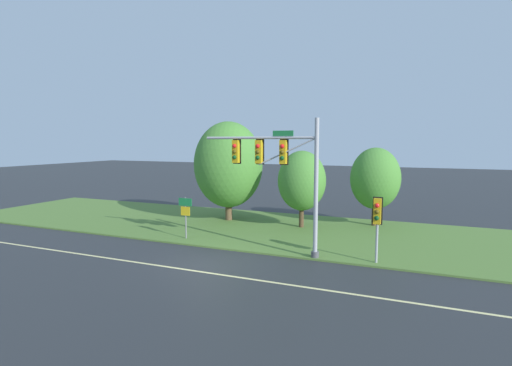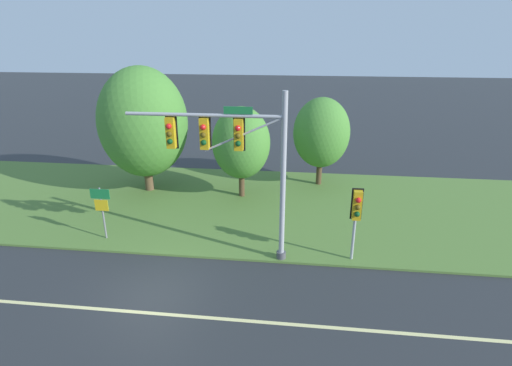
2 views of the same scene
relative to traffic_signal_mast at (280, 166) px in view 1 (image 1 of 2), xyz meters
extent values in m
plane|color=#282B2D|center=(-2.78, -2.78, -4.70)|extent=(160.00, 160.00, 0.00)
cube|color=beige|center=(-2.78, -3.98, -4.70)|extent=(36.00, 0.16, 0.01)
cube|color=#517533|center=(-2.78, 5.47, -4.65)|extent=(48.00, 11.50, 0.10)
cylinder|color=#9EA0A5|center=(1.91, 0.01, -1.09)|extent=(0.22, 0.22, 7.02)
cylinder|color=#4C4C51|center=(1.91, 0.01, -4.45)|extent=(0.40, 0.40, 0.30)
cylinder|color=#9EA0A5|center=(-1.18, 0.01, 1.45)|extent=(6.18, 0.14, 0.14)
cylinder|color=#9EA0A5|center=(0.37, 0.01, 0.75)|extent=(3.12, 0.08, 1.47)
cube|color=gold|center=(0.17, 0.01, 0.72)|extent=(0.34, 0.28, 1.22)
cube|color=black|center=(0.17, 0.17, 0.72)|extent=(0.46, 0.04, 1.34)
sphere|color=red|center=(0.17, -0.17, 1.02)|extent=(0.22, 0.22, 0.22)
sphere|color=#51420C|center=(0.17, -0.17, 0.72)|extent=(0.22, 0.22, 0.22)
sphere|color=#0C4219|center=(0.17, -0.17, 0.42)|extent=(0.22, 0.22, 0.22)
cube|color=gold|center=(-1.18, 0.01, 0.72)|extent=(0.34, 0.28, 1.22)
cube|color=black|center=(-1.18, 0.17, 0.72)|extent=(0.46, 0.04, 1.34)
sphere|color=red|center=(-1.18, -0.17, 1.02)|extent=(0.22, 0.22, 0.22)
sphere|color=#51420C|center=(-1.18, -0.17, 0.72)|extent=(0.22, 0.22, 0.22)
sphere|color=#0C4219|center=(-1.18, -0.17, 0.42)|extent=(0.22, 0.22, 0.22)
cube|color=gold|center=(-2.52, 0.01, 0.72)|extent=(0.34, 0.28, 1.22)
cube|color=black|center=(-2.52, 0.17, 0.72)|extent=(0.46, 0.04, 1.34)
sphere|color=red|center=(-2.52, -0.17, 1.02)|extent=(0.22, 0.22, 0.22)
sphere|color=#51420C|center=(-2.52, -0.17, 0.72)|extent=(0.22, 0.22, 0.22)
sphere|color=#0C4219|center=(-2.52, -0.17, 0.42)|extent=(0.22, 0.22, 0.22)
cube|color=#196B33|center=(0.17, -0.04, 1.67)|extent=(1.10, 0.04, 0.28)
cylinder|color=#9EA0A5|center=(4.88, 0.29, -3.04)|extent=(0.12, 0.12, 3.12)
cube|color=gold|center=(4.88, 0.09, -2.04)|extent=(0.34, 0.28, 1.22)
cube|color=black|center=(4.88, 0.25, -2.04)|extent=(0.46, 0.04, 1.34)
sphere|color=red|center=(4.88, -0.09, -1.74)|extent=(0.22, 0.22, 0.22)
sphere|color=#51420C|center=(4.88, -0.09, -2.04)|extent=(0.22, 0.22, 0.22)
sphere|color=#0C4219|center=(4.88, -0.09, -2.34)|extent=(0.22, 0.22, 0.22)
cylinder|color=slate|center=(-6.30, 0.82, -3.35)|extent=(0.08, 0.08, 2.51)
cube|color=#197238|center=(-6.30, 0.79, -2.37)|extent=(0.91, 0.03, 0.46)
cube|color=gold|center=(-6.30, 0.79, -2.93)|extent=(0.63, 0.03, 0.54)
cylinder|color=brown|center=(-6.52, 6.98, -3.23)|extent=(0.51, 0.51, 2.74)
ellipsoid|color=#478433|center=(-6.52, 6.98, -0.46)|extent=(5.08, 5.08, 6.36)
cylinder|color=#4C3823|center=(-0.78, 6.66, -3.45)|extent=(0.33, 0.33, 2.30)
ellipsoid|color=#478433|center=(-0.78, 6.66, -1.41)|extent=(3.26, 3.26, 4.08)
cylinder|color=#4C3823|center=(3.75, 9.16, -3.42)|extent=(0.34, 0.34, 2.37)
ellipsoid|color=#478433|center=(3.75, 9.16, -1.30)|extent=(3.41, 3.41, 4.27)
camera|label=1|loc=(6.87, -19.36, 1.29)|focal=28.00mm
camera|label=2|loc=(2.58, -14.78, 4.42)|focal=28.00mm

